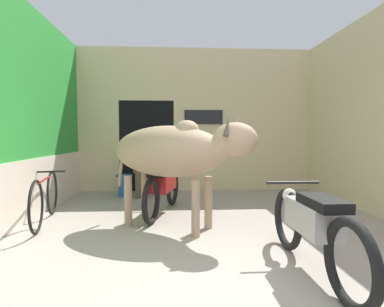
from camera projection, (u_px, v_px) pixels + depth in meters
name	position (u px, v px, depth m)	size (l,w,h in m)	color
ground_plane	(238.00, 300.00, 2.35)	(30.00, 30.00, 0.00)	#9E9389
wall_left_shopfront	(20.00, 115.00, 4.45)	(0.25, 4.75, 3.32)	green
wall_back_with_doorway	(177.00, 130.00, 7.23)	(5.41, 0.93, 3.32)	beige
wall_right_with_door	(382.00, 114.00, 4.73)	(0.22, 4.75, 3.32)	beige
cow	(175.00, 151.00, 4.12)	(2.12, 1.52, 1.53)	tan
motorcycle_near	(312.00, 225.00, 2.80)	(0.58, 1.90, 0.80)	black
motorcycle_far	(163.00, 187.00, 4.96)	(0.67, 1.91, 0.79)	black
bicycle	(45.00, 198.00, 4.42)	(0.48, 1.72, 0.73)	black
shopkeeper_seated	(142.00, 165.00, 6.29)	(0.37, 0.33, 1.27)	brown
plastic_stool	(124.00, 185.00, 6.35)	(0.36, 0.36, 0.47)	#2856B2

